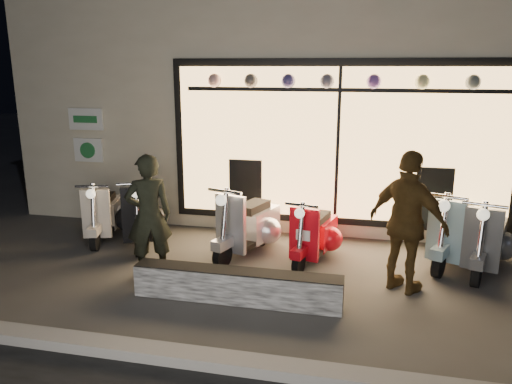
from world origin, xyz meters
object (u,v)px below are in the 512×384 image
Objects in this scene: graffiti_barrier at (237,286)px; woman at (408,223)px; scooter_silver at (251,224)px; man at (149,215)px; scooter_red at (316,233)px.

woman is (1.97, 0.75, 0.69)m from graffiti_barrier.
woman is (2.19, -0.95, 0.47)m from scooter_silver.
woman reaches higher than man.
man reaches higher than scooter_silver.
woman is at bearing 20.93° from graffiti_barrier.
scooter_red is at bearing 177.57° from man.
graffiti_barrier is at bearing -64.12° from scooter_silver.
woman reaches higher than scooter_silver.
graffiti_barrier is 1.59m from man.
scooter_red is at bearing 14.34° from scooter_silver.
scooter_silver is 1.13× the size of scooter_red.
man is at bearing -116.02° from scooter_silver.
graffiti_barrier is 1.81m from scooter_red.
man reaches higher than graffiti_barrier.
woman is at bearing 154.07° from man.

